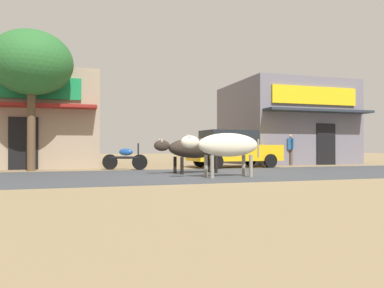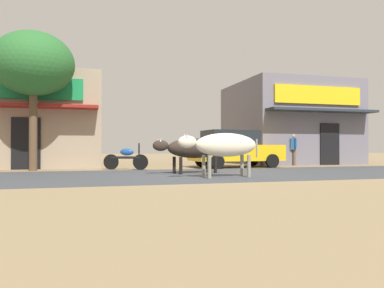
{
  "view_description": "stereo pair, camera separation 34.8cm",
  "coord_description": "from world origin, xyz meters",
  "px_view_note": "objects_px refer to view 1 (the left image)",
  "views": [
    {
      "loc": [
        -4.07,
        -11.7,
        0.9
      ],
      "look_at": [
        0.03,
        1.58,
        1.02
      ],
      "focal_mm": 35.09,
      "sensor_mm": 36.0,
      "label": 1
    },
    {
      "loc": [
        -3.74,
        -11.8,
        0.9
      ],
      "look_at": [
        0.03,
        1.58,
        1.02
      ],
      "focal_mm": 35.09,
      "sensor_mm": 36.0,
      "label": 2
    }
  ],
  "objects_px": {
    "cow_near_brown": "(194,148)",
    "cow_far_dark": "(226,145)",
    "roadside_tree": "(32,64)",
    "pedestrian_by_shop": "(290,147)",
    "parked_hatchback_car": "(232,148)",
    "parked_motorcycle": "(125,158)"
  },
  "relations": [
    {
      "from": "parked_motorcycle",
      "to": "pedestrian_by_shop",
      "type": "distance_m",
      "value": 8.38
    },
    {
      "from": "parked_hatchback_car",
      "to": "parked_motorcycle",
      "type": "bearing_deg",
      "value": -174.36
    },
    {
      "from": "parked_hatchback_car",
      "to": "cow_far_dark",
      "type": "relative_size",
      "value": 1.59
    },
    {
      "from": "parked_motorcycle",
      "to": "parked_hatchback_car",
      "type": "bearing_deg",
      "value": 5.64
    },
    {
      "from": "cow_far_dark",
      "to": "pedestrian_by_shop",
      "type": "height_order",
      "value": "pedestrian_by_shop"
    },
    {
      "from": "parked_motorcycle",
      "to": "pedestrian_by_shop",
      "type": "height_order",
      "value": "pedestrian_by_shop"
    },
    {
      "from": "cow_far_dark",
      "to": "pedestrian_by_shop",
      "type": "relative_size",
      "value": 1.66
    },
    {
      "from": "roadside_tree",
      "to": "cow_far_dark",
      "type": "relative_size",
      "value": 2.05
    },
    {
      "from": "cow_near_brown",
      "to": "cow_far_dark",
      "type": "distance_m",
      "value": 1.92
    },
    {
      "from": "cow_near_brown",
      "to": "pedestrian_by_shop",
      "type": "relative_size",
      "value": 1.71
    },
    {
      "from": "cow_near_brown",
      "to": "cow_far_dark",
      "type": "xyz_separation_m",
      "value": [
        0.42,
        -1.87,
        0.09
      ]
    },
    {
      "from": "parked_hatchback_car",
      "to": "cow_near_brown",
      "type": "relative_size",
      "value": 1.55
    },
    {
      "from": "parked_motorcycle",
      "to": "cow_far_dark",
      "type": "height_order",
      "value": "cow_far_dark"
    },
    {
      "from": "roadside_tree",
      "to": "pedestrian_by_shop",
      "type": "distance_m",
      "value": 12.21
    },
    {
      "from": "parked_motorcycle",
      "to": "cow_far_dark",
      "type": "bearing_deg",
      "value": -62.07
    },
    {
      "from": "parked_hatchback_car",
      "to": "pedestrian_by_shop",
      "type": "bearing_deg",
      "value": 13.82
    },
    {
      "from": "roadside_tree",
      "to": "cow_near_brown",
      "type": "xyz_separation_m",
      "value": [
        5.48,
        -2.96,
        -3.19
      ]
    },
    {
      "from": "cow_near_brown",
      "to": "pedestrian_by_shop",
      "type": "height_order",
      "value": "pedestrian_by_shop"
    },
    {
      "from": "parked_motorcycle",
      "to": "cow_far_dark",
      "type": "relative_size",
      "value": 0.66
    },
    {
      "from": "roadside_tree",
      "to": "parked_hatchback_car",
      "type": "xyz_separation_m",
      "value": [
        8.28,
        0.22,
        -3.2
      ]
    },
    {
      "from": "roadside_tree",
      "to": "pedestrian_by_shop",
      "type": "relative_size",
      "value": 3.41
    },
    {
      "from": "parked_hatchback_car",
      "to": "cow_near_brown",
      "type": "height_order",
      "value": "parked_hatchback_car"
    }
  ]
}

